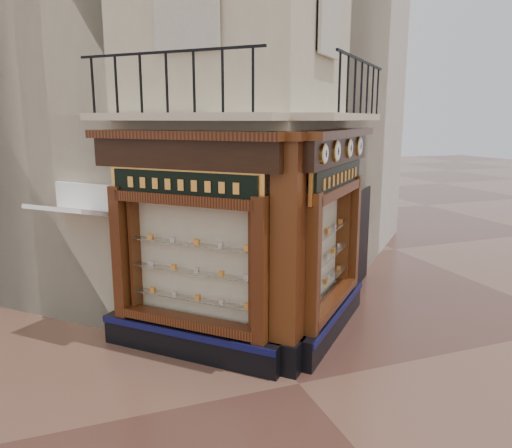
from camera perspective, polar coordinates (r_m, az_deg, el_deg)
name	(u,v)px	position (r m, az deg, el deg)	size (l,w,h in m)	color
ground	(299,384)	(8.44, 4.91, -17.71)	(80.00, 80.00, 0.00)	#442720
main_building	(197,43)	(13.27, -6.76, 19.81)	(8.00, 8.00, 12.00)	beige
neighbour_left	(90,70)	(15.30, -18.49, 16.37)	(8.00, 8.00, 11.00)	beige
neighbour_right	(255,75)	(16.30, -0.07, 16.65)	(8.00, 8.00, 11.00)	beige
shopfront_left	(187,249)	(8.64, -7.85, -2.85)	(2.86, 2.86, 3.98)	black
shopfront_right	(332,236)	(9.63, 8.69, -1.34)	(2.86, 2.86, 3.98)	black
corner_pilaster	(288,259)	(8.10, 3.64, -4.00)	(0.85, 0.85, 3.98)	black
balcony	(266,116)	(8.69, 1.13, 12.27)	(5.94, 2.97, 1.03)	beige
clock_a	(324,154)	(8.09, 7.79, 7.95)	(0.27, 0.27, 0.32)	gold
clock_b	(337,151)	(8.79, 9.19, 8.22)	(0.29, 0.29, 0.37)	gold
clock_c	(349,148)	(9.65, 10.62, 8.50)	(0.29, 0.29, 0.36)	gold
clock_d	(359,146)	(10.44, 11.71, 8.70)	(0.31, 0.31, 0.38)	gold
awning	(78,337)	(10.53, -19.63, -12.11)	(1.41, 0.85, 0.08)	white
signboard_left	(183,185)	(8.36, -8.35, 4.48)	(2.14, 2.14, 0.57)	#F0A546
signboard_right	(338,177)	(9.42, 9.37, 5.28)	(2.28, 2.28, 0.61)	#F0A546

